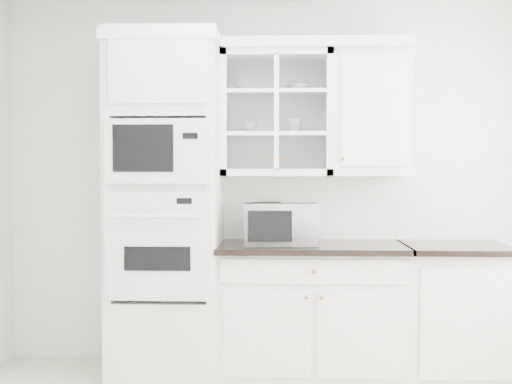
{
  "coord_description": "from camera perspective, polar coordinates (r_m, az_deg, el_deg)",
  "views": [
    {
      "loc": [
        0.06,
        -3.09,
        1.44
      ],
      "look_at": [
        -0.1,
        1.05,
        1.3
      ],
      "focal_mm": 45.0,
      "sensor_mm": 36.0,
      "label": 1
    }
  ],
  "objects": [
    {
      "name": "cup_b",
      "position": [
        4.69,
        3.4,
        5.88
      ],
      "size": [
        0.13,
        0.13,
        0.11
      ],
      "primitive_type": "imported",
      "rotation": [
        0.0,
        0.0,
        0.12
      ],
      "color": "white",
      "rests_on": "upper_cabinet_glass"
    },
    {
      "name": "extra_base_cabinet",
      "position": [
        4.8,
        17.15,
        -9.9
      ],
      "size": [
        0.72,
        0.67,
        0.92
      ],
      "color": "white",
      "rests_on": "ground"
    },
    {
      "name": "bowl_a",
      "position": [
        4.7,
        -0.74,
        9.23
      ],
      "size": [
        0.26,
        0.26,
        0.05
      ],
      "primitive_type": "imported",
      "rotation": [
        0.0,
        0.0,
        0.23
      ],
      "color": "white",
      "rests_on": "upper_cabinet_glass"
    },
    {
      "name": "countertop_microwave",
      "position": [
        4.5,
        2.17,
        -2.81
      ],
      "size": [
        0.53,
        0.45,
        0.29
      ],
      "primitive_type": "imported",
      "rotation": [
        0.0,
        0.0,
        3.2
      ],
      "color": "white",
      "rests_on": "base_cabinet_run"
    },
    {
      "name": "oven_column",
      "position": [
        4.58,
        -7.97,
        -1.08
      ],
      "size": [
        0.76,
        0.68,
        2.4
      ],
      "color": "white",
      "rests_on": "ground"
    },
    {
      "name": "cup_a",
      "position": [
        4.69,
        -0.55,
        5.75
      ],
      "size": [
        0.12,
        0.12,
        0.08
      ],
      "primitive_type": "imported",
      "rotation": [
        0.0,
        0.0,
        0.09
      ],
      "color": "white",
      "rests_on": "upper_cabinet_glass"
    },
    {
      "name": "room_shell",
      "position": [
        3.53,
        1.25,
        7.44
      ],
      "size": [
        4.0,
        3.5,
        2.7
      ],
      "color": "white",
      "rests_on": "ground"
    },
    {
      "name": "upper_cabinet_solid",
      "position": [
        4.73,
        10.11,
        6.88
      ],
      "size": [
        0.55,
        0.33,
        0.9
      ],
      "primitive_type": "cube",
      "color": "white",
      "rests_on": "room_shell"
    },
    {
      "name": "crown_molding",
      "position": [
        4.73,
        0.55,
        12.84
      ],
      "size": [
        2.14,
        0.38,
        0.07
      ],
      "primitive_type": "cube",
      "color": "white",
      "rests_on": "room_shell"
    },
    {
      "name": "bowl_b",
      "position": [
        4.73,
        3.78,
        9.18
      ],
      "size": [
        0.2,
        0.2,
        0.05
      ],
      "primitive_type": "imported",
      "rotation": [
        0.0,
        0.0,
        0.25
      ],
      "color": "white",
      "rests_on": "upper_cabinet_glass"
    },
    {
      "name": "upper_cabinet_glass",
      "position": [
        4.69,
        1.85,
        6.96
      ],
      "size": [
        0.8,
        0.33,
        0.9
      ],
      "color": "white",
      "rests_on": "room_shell"
    },
    {
      "name": "base_cabinet_run",
      "position": [
        4.65,
        4.95,
        -10.21
      ],
      "size": [
        1.32,
        0.67,
        0.92
      ],
      "color": "white",
      "rests_on": "ground"
    }
  ]
}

